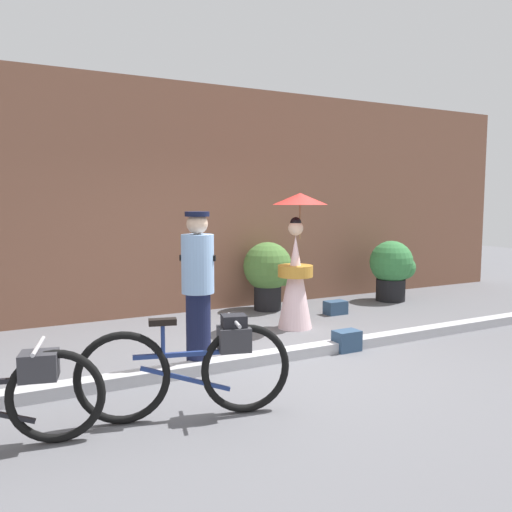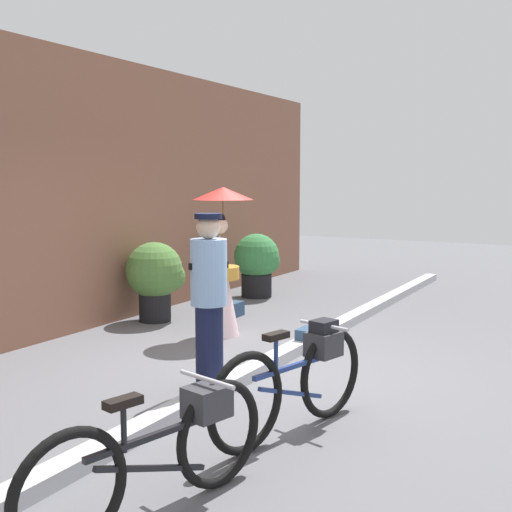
{
  "view_description": "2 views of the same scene",
  "coord_description": "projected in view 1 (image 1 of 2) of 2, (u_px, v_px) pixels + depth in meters",
  "views": [
    {
      "loc": [
        -2.77,
        -4.92,
        1.78
      ],
      "look_at": [
        -0.01,
        0.31,
        1.15
      ],
      "focal_mm": 36.74,
      "sensor_mm": 36.0,
      "label": 1
    },
    {
      "loc": [
        -5.65,
        -3.08,
        1.97
      ],
      "look_at": [
        0.37,
        0.29,
        1.15
      ],
      "focal_mm": 44.75,
      "sensor_mm": 36.0,
      "label": 2
    }
  ],
  "objects": [
    {
      "name": "ground_plane",
      "position": [
        270.0,
        362.0,
        5.8
      ],
      "size": [
        30.0,
        30.0,
        0.0
      ],
      "primitive_type": "plane",
      "color": "slate"
    },
    {
      "name": "building_wall",
      "position": [
        175.0,
        199.0,
        8.34
      ],
      "size": [
        14.0,
        0.4,
        3.62
      ],
      "primitive_type": "cube",
      "color": "brown",
      "rests_on": "ground_plane"
    },
    {
      "name": "sidewalk_curb",
      "position": [
        270.0,
        357.0,
        5.79
      ],
      "size": [
        14.0,
        0.2,
        0.12
      ],
      "primitive_type": "cube",
      "color": "#B2B2B7",
      "rests_on": "ground_plane"
    },
    {
      "name": "bicycle_near_officer",
      "position": [
        194.0,
        365.0,
        4.28
      ],
      "size": [
        1.72,
        0.59,
        0.84
      ],
      "color": "black",
      "rests_on": "ground_plane"
    },
    {
      "name": "person_officer",
      "position": [
        198.0,
        286.0,
        5.47
      ],
      "size": [
        0.34,
        0.34,
        1.67
      ],
      "color": "#141938",
      "rests_on": "ground_plane"
    },
    {
      "name": "person_with_parasol",
      "position": [
        296.0,
        262.0,
        7.28
      ],
      "size": [
        0.77,
        0.77,
        1.89
      ],
      "color": "silver",
      "rests_on": "ground_plane"
    },
    {
      "name": "potted_plant_by_door",
      "position": [
        393.0,
        267.0,
        9.32
      ],
      "size": [
        0.78,
        0.76,
        1.08
      ],
      "color": "black",
      "rests_on": "ground_plane"
    },
    {
      "name": "potted_plant_small",
      "position": [
        269.0,
        271.0,
        8.52
      ],
      "size": [
        0.82,
        0.8,
        1.12
      ],
      "color": "black",
      "rests_on": "ground_plane"
    },
    {
      "name": "backpack_on_pavement",
      "position": [
        347.0,
        340.0,
        6.21
      ],
      "size": [
        0.31,
        0.21,
        0.25
      ],
      "color": "navy",
      "rests_on": "ground_plane"
    },
    {
      "name": "backpack_spare",
      "position": [
        336.0,
        307.0,
        8.24
      ],
      "size": [
        0.34,
        0.22,
        0.21
      ],
      "color": "navy",
      "rests_on": "ground_plane"
    }
  ]
}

